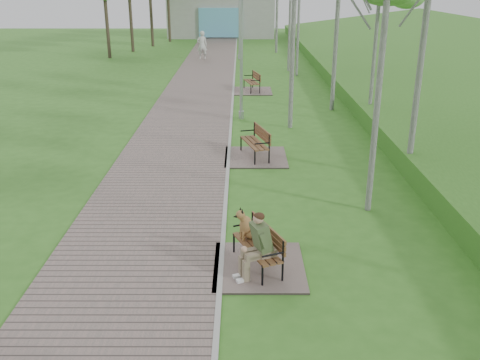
% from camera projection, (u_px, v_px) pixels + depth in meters
% --- Properties ---
extents(walkway, '(3.50, 67.00, 0.04)m').
position_uv_depth(walkway, '(195.00, 101.00, 24.65)').
color(walkway, '#6D5F58').
rests_on(walkway, ground).
extents(kerb, '(0.10, 67.00, 0.05)m').
position_uv_depth(kerb, '(233.00, 101.00, 24.64)').
color(kerb, '#999993').
rests_on(kerb, ground).
extents(building_north, '(10.00, 5.20, 4.00)m').
position_uv_depth(building_north, '(221.00, 15.00, 51.51)').
color(building_north, '#9E9E99').
rests_on(building_north, ground).
extents(bench_main, '(1.77, 1.97, 1.55)m').
position_uv_depth(bench_main, '(255.00, 249.00, 10.33)').
color(bench_main, '#6D5F58').
rests_on(bench_main, ground).
extents(bench_second, '(1.94, 2.16, 1.19)m').
position_uv_depth(bench_second, '(255.00, 151.00, 16.89)').
color(bench_second, '#6D5F58').
rests_on(bench_second, ground).
extents(bench_third, '(1.92, 2.13, 1.18)m').
position_uv_depth(bench_third, '(252.00, 87.00, 26.82)').
color(bench_third, '#6D5F58').
rests_on(bench_third, ground).
extents(lamp_post_second, '(0.21, 0.21, 5.48)m').
position_uv_depth(lamp_post_second, '(241.00, 55.00, 20.77)').
color(lamp_post_second, '#A2A5AA').
rests_on(lamp_post_second, ground).
extents(lamp_post_third, '(0.22, 0.22, 5.77)m').
position_uv_depth(lamp_post_third, '(239.00, 19.00, 36.56)').
color(lamp_post_third, '#A2A5AA').
rests_on(lamp_post_third, ground).
extents(lamp_post_far, '(0.21, 0.21, 5.48)m').
position_uv_depth(lamp_post_far, '(240.00, 10.00, 49.32)').
color(lamp_post_far, '#A2A5AA').
rests_on(lamp_post_far, ground).
extents(pedestrian_near, '(0.77, 0.57, 1.94)m').
position_uv_depth(pedestrian_near, '(202.00, 45.00, 37.19)').
color(pedestrian_near, silver).
rests_on(pedestrian_near, ground).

